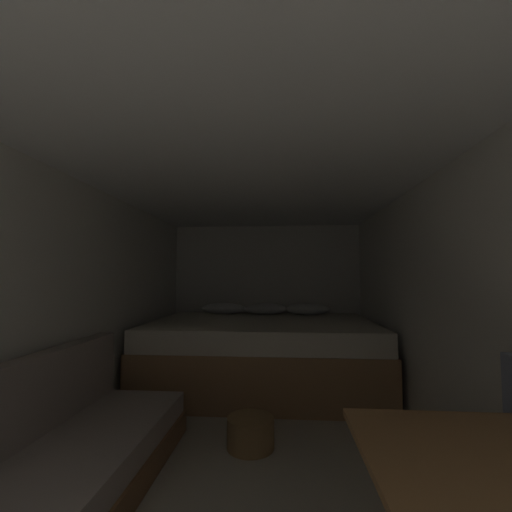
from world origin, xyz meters
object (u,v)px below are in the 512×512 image
(wicker_basket, at_px, (251,433))
(sofa_left, at_px, (4,509))
(dinette_table, at_px, (476,493))
(bed, at_px, (263,352))

(wicker_basket, bearing_deg, sofa_left, -132.11)
(wicker_basket, bearing_deg, dinette_table, -62.28)
(bed, distance_m, dinette_table, 2.96)
(sofa_left, bearing_deg, wicker_basket, 47.89)
(dinette_table, bearing_deg, bed, 105.03)
(sofa_left, distance_m, dinette_table, 1.82)
(sofa_left, xyz_separation_m, wicker_basket, (0.97, 1.07, -0.12))
(sofa_left, height_order, dinette_table, sofa_left)
(sofa_left, relative_size, dinette_table, 3.56)
(bed, height_order, wicker_basket, bed)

